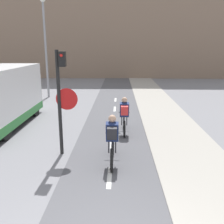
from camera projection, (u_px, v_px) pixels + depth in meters
name	position (u px, v px, depth m)	size (l,w,h in m)	color
building_row_background	(118.00, 31.00, 28.60)	(60.00, 5.20, 10.25)	#89705B
traffic_light_pole	(61.00, 92.00, 7.56)	(0.67, 0.25, 3.26)	black
street_lamp_far	(45.00, 37.00, 16.24)	(0.36, 0.36, 6.45)	gray
cyclist_near	(112.00, 141.00, 7.22)	(0.46, 1.76, 1.48)	black
cyclist_far	(124.00, 116.00, 9.81)	(0.46, 1.70, 1.46)	black
van	(0.00, 98.00, 10.55)	(1.95, 5.20, 2.54)	white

